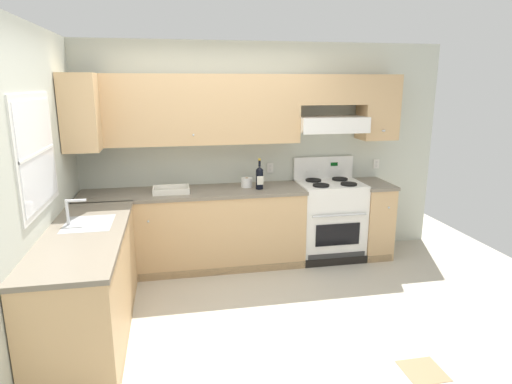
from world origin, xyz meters
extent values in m
plane|color=#B2AA99|center=(0.00, 0.00, 0.00)|extent=(7.04, 7.04, 0.00)
cube|color=olive|center=(1.25, -1.01, 0.00)|extent=(0.30, 0.30, 0.01)
cube|color=beige|center=(0.46, 1.62, 1.27)|extent=(4.68, 0.12, 2.55)
cube|color=tan|center=(-0.27, 1.38, 1.80)|extent=(2.41, 0.34, 0.76)
cube|color=tan|center=(1.94, 1.38, 1.80)|extent=(0.42, 0.34, 0.76)
cube|color=tan|center=(1.33, 1.38, 2.01)|extent=(0.80, 0.34, 0.34)
cube|color=white|center=(1.33, 1.34, 1.62)|extent=(0.80, 0.46, 0.17)
cube|color=white|center=(1.33, 1.12, 1.54)|extent=(0.80, 0.03, 0.04)
sphere|color=silver|center=(-0.27, 1.20, 1.54)|extent=(0.02, 0.02, 0.02)
sphere|color=silver|center=(1.93, 1.20, 1.54)|extent=(0.02, 0.02, 0.02)
sphere|color=silver|center=(1.95, 1.20, 1.54)|extent=(0.02, 0.02, 0.02)
cube|color=silver|center=(0.66, 1.55, 1.08)|extent=(0.08, 0.01, 0.12)
cube|color=silver|center=(0.66, 1.54, 1.10)|extent=(0.03, 0.00, 0.03)
cube|color=silver|center=(0.66, 1.54, 1.06)|extent=(0.03, 0.00, 0.03)
cube|color=silver|center=(2.05, 1.55, 1.08)|extent=(0.08, 0.01, 0.12)
cube|color=silver|center=(2.05, 1.54, 1.10)|extent=(0.03, 0.00, 0.03)
cube|color=silver|center=(2.05, 1.54, 1.06)|extent=(0.03, 0.00, 0.03)
cube|color=beige|center=(-1.62, 0.10, 1.27)|extent=(0.12, 4.00, 2.55)
cube|color=white|center=(-1.57, 0.10, 1.55)|extent=(0.04, 1.00, 0.92)
cube|color=white|center=(-1.55, 0.10, 1.55)|extent=(0.01, 0.90, 0.82)
cube|color=white|center=(-1.54, 0.10, 1.55)|extent=(0.01, 0.90, 0.02)
cube|color=tan|center=(-1.38, 1.20, 1.80)|extent=(0.34, 0.64, 0.76)
cube|color=tan|center=(-0.29, 1.25, 0.44)|extent=(2.48, 0.61, 0.87)
cube|color=#756B5B|center=(-0.29, 1.25, 0.89)|extent=(2.50, 0.63, 0.04)
cube|color=tan|center=(1.88, 1.25, 0.44)|extent=(0.33, 0.61, 0.87)
cube|color=#756B5B|center=(1.88, 1.25, 0.89)|extent=(0.36, 0.63, 0.04)
cube|color=black|center=(0.26, 0.97, 0.04)|extent=(3.54, 0.06, 0.09)
sphere|color=silver|center=(-0.79, 0.93, 0.68)|extent=(0.03, 0.03, 0.03)
sphere|color=silver|center=(1.93, 0.93, 0.68)|extent=(0.03, 0.03, 0.03)
cube|color=tan|center=(-1.25, 0.00, 0.44)|extent=(0.61, 1.89, 0.87)
cube|color=#756B5B|center=(-1.25, 0.00, 0.89)|extent=(0.63, 1.91, 0.04)
cube|color=black|center=(-0.97, 0.00, 0.04)|extent=(0.06, 1.85, 0.09)
cube|color=#999B9E|center=(-1.25, 0.23, 0.91)|extent=(0.40, 0.48, 0.01)
cube|color=#28282B|center=(-1.25, 0.23, 0.84)|extent=(0.34, 0.42, 0.14)
cylinder|color=silver|center=(-1.41, 0.23, 1.02)|extent=(0.03, 0.03, 0.22)
cylinder|color=silver|center=(-1.33, 0.23, 1.12)|extent=(0.16, 0.02, 0.02)
cube|color=white|center=(1.33, 1.25, 0.46)|extent=(0.76, 0.58, 0.91)
cube|color=black|center=(1.33, 0.95, 0.38)|extent=(0.53, 0.01, 0.26)
cylinder|color=silver|center=(1.33, 0.93, 0.62)|extent=(0.65, 0.02, 0.02)
cube|color=#333333|center=(1.33, 0.96, 0.10)|extent=(0.70, 0.01, 0.11)
cube|color=white|center=(1.33, 1.25, 0.92)|extent=(0.76, 0.58, 0.02)
cube|color=white|center=(1.33, 1.52, 1.05)|extent=(0.76, 0.04, 0.29)
cube|color=#053F0C|center=(1.46, 1.50, 1.10)|extent=(0.09, 0.01, 0.04)
cylinder|color=black|center=(1.16, 1.11, 0.94)|extent=(0.19, 0.19, 0.02)
cylinder|color=black|center=(1.16, 1.11, 0.93)|extent=(0.07, 0.07, 0.01)
cylinder|color=black|center=(1.50, 1.11, 0.94)|extent=(0.19, 0.19, 0.02)
cylinder|color=black|center=(1.50, 1.11, 0.93)|extent=(0.07, 0.07, 0.01)
cylinder|color=black|center=(1.16, 1.39, 0.94)|extent=(0.19, 0.19, 0.02)
cylinder|color=black|center=(1.16, 1.39, 0.93)|extent=(0.07, 0.07, 0.01)
cylinder|color=black|center=(1.50, 1.39, 0.94)|extent=(0.19, 0.19, 0.02)
cylinder|color=black|center=(1.50, 1.39, 0.93)|extent=(0.07, 0.07, 0.01)
cylinder|color=white|center=(1.12, 1.50, 1.03)|extent=(0.04, 0.02, 0.04)
cylinder|color=white|center=(1.26, 1.50, 1.03)|extent=(0.04, 0.02, 0.04)
cylinder|color=white|center=(1.40, 1.50, 1.03)|extent=(0.04, 0.02, 0.04)
cylinder|color=white|center=(1.54, 1.50, 1.03)|extent=(0.04, 0.02, 0.04)
cylinder|color=black|center=(0.45, 1.19, 1.02)|extent=(0.08, 0.08, 0.22)
cone|color=black|center=(0.45, 1.19, 1.15)|extent=(0.08, 0.08, 0.04)
cylinder|color=black|center=(0.45, 1.19, 1.22)|extent=(0.03, 0.03, 0.09)
cylinder|color=gold|center=(0.45, 1.19, 1.25)|extent=(0.03, 0.03, 0.02)
cube|color=silver|center=(0.45, 1.15, 1.02)|extent=(0.07, 0.00, 0.10)
cube|color=white|center=(-0.54, 1.21, 0.92)|extent=(0.32, 0.21, 0.02)
cube|color=white|center=(-0.54, 1.08, 0.94)|extent=(0.39, 0.01, 0.07)
cube|color=white|center=(-0.54, 1.33, 0.94)|extent=(0.39, 0.01, 0.07)
cube|color=white|center=(-0.73, 1.21, 0.94)|extent=(0.01, 0.23, 0.07)
cube|color=white|center=(-0.35, 1.21, 0.94)|extent=(0.01, 0.23, 0.07)
cylinder|color=white|center=(0.33, 1.31, 0.96)|extent=(0.13, 0.13, 0.11)
cylinder|color=#9E7A51|center=(0.33, 1.31, 1.01)|extent=(0.04, 0.04, 0.01)
camera|label=1|loc=(-0.52, -3.55, 2.08)|focal=30.64mm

